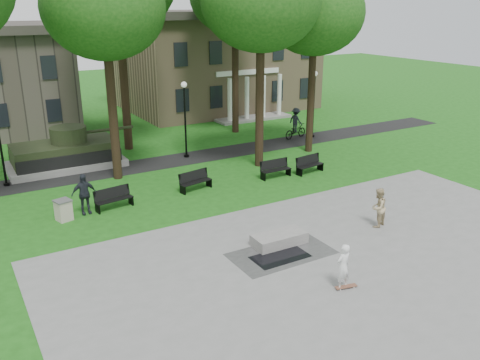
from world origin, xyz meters
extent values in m
plane|color=#184D12|center=(0.00, 0.00, 0.00)|extent=(120.00, 120.00, 0.00)
cube|color=gray|center=(0.00, -5.00, 0.01)|extent=(22.00, 16.00, 0.02)
cube|color=black|center=(0.00, 12.00, 0.01)|extent=(44.00, 2.60, 0.01)
cube|color=#9E8460|center=(10.00, 26.00, 4.00)|extent=(16.00, 11.00, 8.00)
cube|color=#38332D|center=(10.00, 26.00, 8.30)|extent=(17.00, 12.00, 0.60)
cube|color=silver|center=(10.00, 20.50, 3.80)|extent=(6.00, 0.30, 0.40)
cylinder|color=black|center=(-4.50, 10.50, 4.00)|extent=(0.48, 0.48, 8.00)
ellipsoid|color=#13420F|center=(-4.50, 10.50, 9.00)|extent=(6.20, 6.20, 5.27)
cylinder|color=black|center=(3.50, 8.50, 4.16)|extent=(0.50, 0.50, 8.32)
ellipsoid|color=#13420F|center=(3.50, 8.50, 9.36)|extent=(6.60, 6.60, 5.61)
cylinder|color=black|center=(8.00, 9.50, 3.84)|extent=(0.46, 0.46, 7.68)
ellipsoid|color=#13420F|center=(8.00, 9.50, 8.64)|extent=(6.00, 6.00, 5.10)
cylinder|color=black|center=(-2.00, 16.00, 4.64)|extent=(0.54, 0.54, 9.28)
cylinder|color=black|center=(6.50, 16.50, 4.32)|extent=(0.50, 0.50, 8.64)
cylinder|color=black|center=(-10.00, 12.30, 2.20)|extent=(0.12, 0.12, 4.40)
cylinder|color=black|center=(-10.00, 12.30, 0.08)|extent=(0.32, 0.32, 0.16)
cylinder|color=black|center=(0.50, 12.30, 2.20)|extent=(0.12, 0.12, 4.40)
sphere|color=silver|center=(0.50, 12.30, 4.55)|extent=(0.36, 0.36, 0.36)
cylinder|color=black|center=(0.50, 12.30, 0.08)|extent=(0.32, 0.32, 0.16)
cylinder|color=black|center=(10.50, 12.30, 2.20)|extent=(0.12, 0.12, 4.40)
sphere|color=silver|center=(10.50, 12.30, 4.55)|extent=(0.36, 0.36, 0.36)
cylinder|color=black|center=(10.50, 12.30, 0.08)|extent=(0.32, 0.32, 0.16)
cube|color=gray|center=(-6.50, 14.00, 0.20)|extent=(6.50, 3.40, 0.40)
cube|color=#282F19|center=(-6.50, 14.00, 0.95)|extent=(5.80, 2.80, 1.10)
cube|color=black|center=(-6.50, 12.65, 0.75)|extent=(5.80, 0.35, 0.70)
cube|color=black|center=(-6.50, 15.35, 0.75)|extent=(5.80, 0.35, 0.70)
cylinder|color=#282F19|center=(-6.20, 14.00, 1.95)|extent=(2.10, 2.10, 0.90)
cylinder|color=#282F19|center=(-3.90, 14.00, 1.95)|extent=(3.20, 0.18, 0.18)
cube|color=black|center=(-2.07, -1.74, 0.02)|extent=(2.20, 1.20, 0.00)
cube|color=gray|center=(-1.48, -0.82, 0.24)|extent=(2.22, 1.05, 0.45)
cube|color=brown|center=(-1.43, -4.74, 0.06)|extent=(0.80, 0.37, 0.07)
imported|color=silver|center=(-1.54, -4.62, 0.83)|extent=(0.64, 0.46, 1.62)
imported|color=tan|center=(3.15, -1.53, 0.89)|extent=(1.00, 0.88, 1.74)
imported|color=#20232B|center=(-7.35, 6.33, 0.96)|extent=(1.13, 0.47, 1.92)
imported|color=black|center=(9.27, 12.69, 0.52)|extent=(2.09, 1.06, 1.05)
imported|color=black|center=(9.27, 12.69, 1.32)|extent=(0.85, 1.23, 1.74)
cube|color=black|center=(-6.02, 6.23, 0.45)|extent=(1.85, 0.71, 0.05)
cube|color=black|center=(-6.02, 6.45, 0.75)|extent=(1.80, 0.42, 0.50)
cube|color=black|center=(-6.87, 6.23, 0.23)|extent=(0.13, 0.45, 0.45)
cube|color=black|center=(-5.17, 6.23, 0.23)|extent=(0.13, 0.45, 0.45)
cube|color=black|center=(-1.61, 6.55, 0.45)|extent=(1.85, 0.80, 0.05)
cube|color=black|center=(-1.61, 6.77, 0.75)|extent=(1.79, 0.50, 0.50)
cube|color=black|center=(-2.46, 6.55, 0.23)|extent=(0.15, 0.45, 0.45)
cube|color=black|center=(-0.76, 6.55, 0.23)|extent=(0.15, 0.45, 0.45)
cube|color=black|center=(3.08, 6.11, 0.45)|extent=(1.80, 0.45, 0.05)
cube|color=black|center=(3.08, 6.33, 0.75)|extent=(1.80, 0.16, 0.50)
cube|color=black|center=(2.23, 6.11, 0.23)|extent=(0.06, 0.45, 0.45)
cube|color=black|center=(3.93, 6.11, 0.23)|extent=(0.06, 0.45, 0.45)
cube|color=black|center=(5.23, 5.80, 0.45)|extent=(1.84, 0.69, 0.05)
cube|color=black|center=(5.23, 6.02, 0.75)|extent=(1.80, 0.39, 0.50)
cube|color=black|center=(4.38, 5.80, 0.23)|extent=(0.12, 0.45, 0.45)
cube|color=black|center=(6.08, 5.80, 0.23)|extent=(0.12, 0.45, 0.45)
cube|color=#BCAC9A|center=(-8.37, 6.07, 0.45)|extent=(0.74, 0.74, 0.90)
cube|color=#4C4C4C|center=(-8.37, 6.07, 0.93)|extent=(0.81, 0.81, 0.06)
camera|label=1|loc=(-12.19, -15.89, 9.16)|focal=38.00mm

